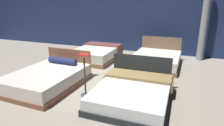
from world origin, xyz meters
The scene contains 8 objects.
ground_plane centered at (0.00, 0.00, -0.01)m, with size 18.00×18.00×0.02m, color gray.
showroom_back_wall centered at (0.00, 3.76, 1.75)m, with size 18.00×0.06×3.50m, color navy.
bed_0 centered at (-1.23, -1.00, 0.22)m, with size 1.64×2.17×0.81m.
bed_1 centered at (1.13, -0.96, 0.20)m, with size 1.72×1.98×0.85m.
bed_2 centered at (-1.16, 1.82, 0.24)m, with size 1.60×2.09×0.52m.
bed_3 centered at (1.21, 1.88, 0.22)m, with size 1.66×2.01×0.90m.
price_sign centered at (0.00, -1.14, 0.40)m, with size 0.28×0.24×1.04m.
support_pillar centered at (2.70, 3.27, 1.75)m, with size 0.24×0.24×3.50m, color #99999E.
Camera 1 is at (2.14, -4.78, 2.12)m, focal length 30.25 mm.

